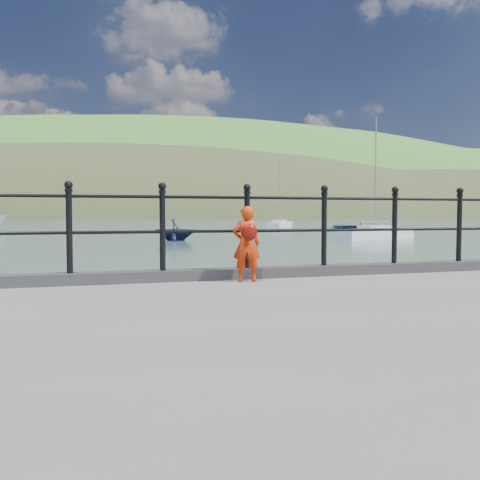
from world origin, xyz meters
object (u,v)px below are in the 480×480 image
object	(u,v)px
railing	(206,221)
launch_blue	(354,227)
launch_navy	(176,230)
sailboat_near	(375,234)
child	(247,243)
sailboat_far	(280,224)

from	to	relation	value
railing	launch_blue	size ratio (longest dim) A/B	3.26
launch_navy	sailboat_near	size ratio (longest dim) A/B	0.31
child	sailboat_far	distance (m)	67.08
sailboat_near	child	bearing A→B (deg)	-141.95
child	launch_navy	bearing A→B (deg)	-84.54
child	launch_blue	bearing A→B (deg)	-108.17
sailboat_far	sailboat_near	size ratio (longest dim) A/B	1.09
launch_navy	sailboat_near	xyz separation A→B (m)	(14.82, -1.90, -0.43)
launch_blue	launch_navy	xyz separation A→B (m)	(-19.07, -8.85, 0.20)
sailboat_far	sailboat_near	bearing A→B (deg)	-152.61
launch_navy	sailboat_far	bearing A→B (deg)	-7.92
launch_blue	sailboat_far	world-z (taller)	sailboat_far
launch_blue	launch_navy	world-z (taller)	launch_navy
launch_navy	sailboat_near	distance (m)	14.95
child	sailboat_near	size ratio (longest dim) A/B	0.11
child	sailboat_near	bearing A→B (deg)	-111.40
railing	child	xyz separation A→B (m)	(0.48, -0.37, -0.30)
railing	launch_navy	size ratio (longest dim) A/B	6.18
railing	child	distance (m)	0.68
sailboat_near	railing	bearing A→B (deg)	-142.99
railing	child	size ratio (longest dim) A/B	17.68
sailboat_far	sailboat_near	distance (m)	35.61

